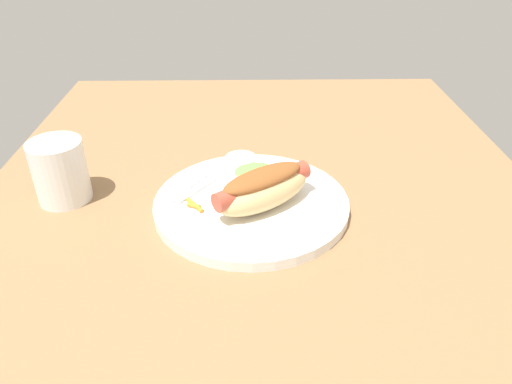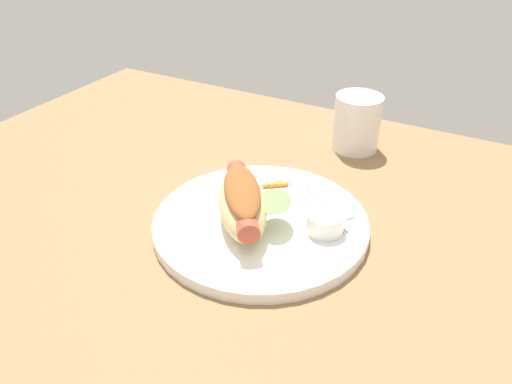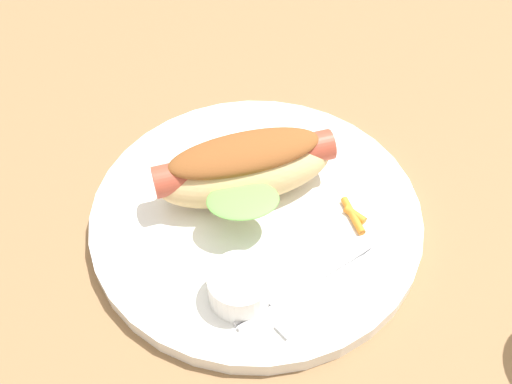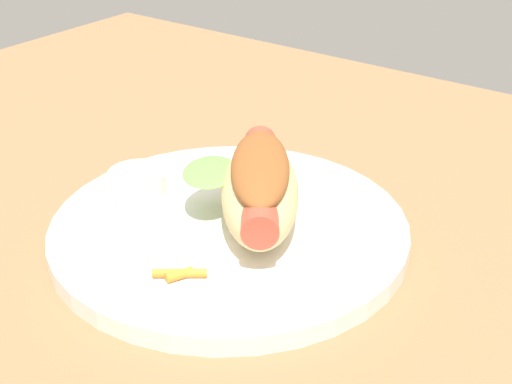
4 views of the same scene
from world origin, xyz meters
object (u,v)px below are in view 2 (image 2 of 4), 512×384
at_px(plate, 261,223).
at_px(fork, 314,203).
at_px(hot_dog, 244,200).
at_px(knife, 320,195).
at_px(carrot_garnish, 275,185).
at_px(drinking_cup, 357,123).
at_px(sauce_ramekin, 325,222).

height_order(plate, fork, fork).
height_order(plate, hot_dog, hot_dog).
height_order(plate, knife, knife).
xyz_separation_m(carrot_garnish, drinking_cup, (-0.05, -0.21, 0.03)).
xyz_separation_m(sauce_ramekin, knife, (0.04, -0.07, -0.01)).
relative_size(hot_dog, fork, 1.28).
distance_m(fork, drinking_cup, 0.22).
relative_size(carrot_garnish, drinking_cup, 0.37).
bearing_deg(carrot_garnish, sauce_ramekin, 147.64).
bearing_deg(plate, sauce_ramekin, -169.28).
bearing_deg(hot_dog, knife, 110.91).
distance_m(knife, drinking_cup, 0.20).
xyz_separation_m(hot_dog, fork, (-0.07, -0.08, -0.03)).
bearing_deg(fork, sauce_ramekin, -18.29).
bearing_deg(hot_dog, carrot_garnish, 145.16).
height_order(hot_dog, drinking_cup, drinking_cup).
distance_m(sauce_ramekin, fork, 0.06).
distance_m(sauce_ramekin, drinking_cup, 0.28).
distance_m(hot_dog, carrot_garnish, 0.10).
distance_m(sauce_ramekin, knife, 0.08).
bearing_deg(carrot_garnish, hot_dog, 90.98).
relative_size(plate, hot_dog, 1.79).
xyz_separation_m(plate, fork, (-0.05, -0.07, 0.01)).
height_order(hot_dog, carrot_garnish, hot_dog).
bearing_deg(hot_dog, sauce_ramekin, 70.15).
height_order(plate, drinking_cup, drinking_cup).
bearing_deg(plate, hot_dog, 36.62).
height_order(sauce_ramekin, carrot_garnish, sauce_ramekin).
relative_size(knife, carrot_garnish, 3.76).
bearing_deg(sauce_ramekin, carrot_garnish, -32.36).
bearing_deg(knife, sauce_ramekin, -33.80).
bearing_deg(hot_dog, plate, 90.80).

